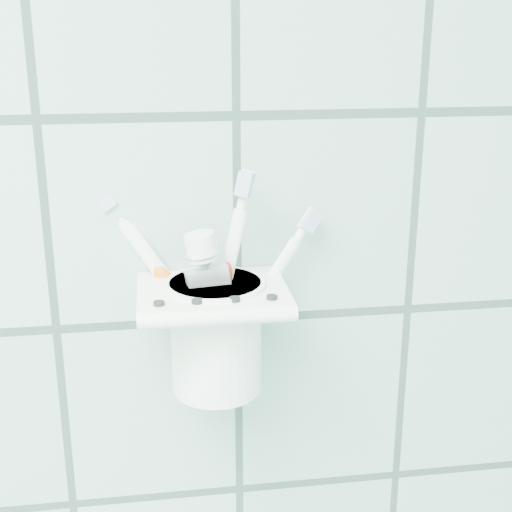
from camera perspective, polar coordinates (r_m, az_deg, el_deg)
The scene contains 6 objects.
holder_bracket at distance 0.61m, azimuth -3.50°, elevation -3.24°, with size 0.13×0.10×0.04m.
cup at distance 0.63m, azimuth -3.22°, elevation -6.06°, with size 0.09×0.09×0.10m.
toothbrush_pink at distance 0.61m, azimuth -1.64°, elevation -0.79°, with size 0.11×0.06×0.20m.
toothbrush_blue at distance 0.61m, azimuth -4.36°, elevation -1.83°, with size 0.05×0.03×0.19m.
toothbrush_orange at distance 0.61m, azimuth -3.99°, elevation -2.31°, with size 0.09×0.04×0.17m.
toothpaste_tube at distance 0.61m, azimuth -2.35°, elevation -3.19°, with size 0.05×0.03×0.14m.
Camera 1 is at (0.59, 0.59, 1.52)m, focal length 50.00 mm.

